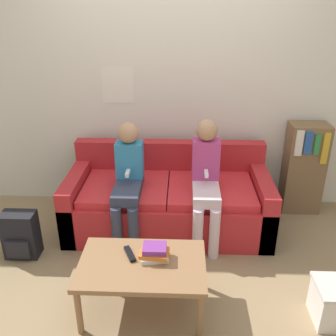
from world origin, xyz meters
TOP-DOWN VIEW (x-y plane):
  - ground_plane at (0.00, 0.00)m, footprint 10.00×10.00m
  - wall_back at (-0.00, 1.08)m, footprint 8.00×0.06m
  - couch at (0.00, 0.55)m, footprint 1.88×0.87m
  - coffee_table at (-0.14, -0.55)m, footprint 0.87×0.56m
  - person_left at (-0.35, 0.35)m, footprint 0.24×0.59m
  - person_right at (0.33, 0.36)m, footprint 0.24×0.59m
  - tv_remote at (-0.23, -0.47)m, footprint 0.11×0.17m
  - book_stack at (-0.06, -0.50)m, footprint 0.21×0.16m
  - bookshelf at (1.35, 0.90)m, footprint 0.38×0.27m
  - backpack at (-1.23, 0.01)m, footprint 0.28×0.20m

SIDE VIEW (x-z plane):
  - ground_plane at x=0.00m, z-range 0.00..0.00m
  - backpack at x=-1.23m, z-range 0.00..0.41m
  - couch at x=0.00m, z-range -0.11..0.63m
  - coffee_table at x=-0.14m, z-range 0.15..0.55m
  - tv_remote at x=-0.23m, z-range 0.40..0.42m
  - book_stack at x=-0.06m, z-range 0.39..0.49m
  - bookshelf at x=1.35m, z-range 0.00..0.94m
  - person_left at x=-0.35m, z-range 0.07..1.12m
  - person_right at x=0.33m, z-range 0.07..1.16m
  - wall_back at x=0.00m, z-range 0.00..2.60m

